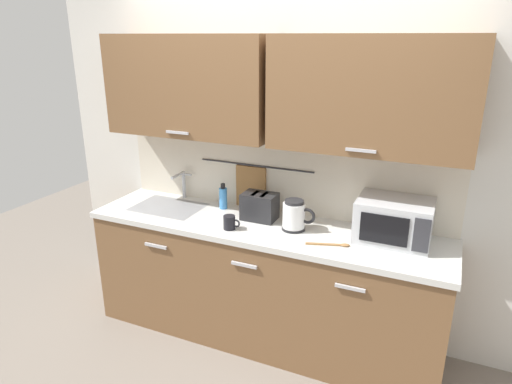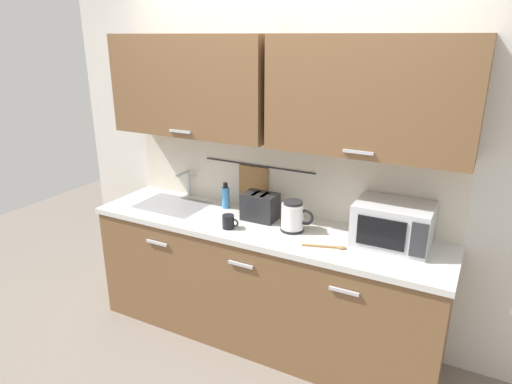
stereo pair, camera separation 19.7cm
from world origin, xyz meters
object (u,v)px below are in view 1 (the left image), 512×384
Objects in this scene: microwave at (394,220)px; wooden_spoon at (333,245)px; mug_near_sink at (230,222)px; dish_soap_bottle at (223,198)px; toaster at (260,206)px; electric_kettle at (294,215)px.

microwave reaches higher than wooden_spoon.
dish_soap_bottle is at bearing 124.23° from mug_near_sink.
microwave is 2.35× the size of dish_soap_bottle.
toaster reaches higher than mug_near_sink.
microwave is at bearing 14.59° from mug_near_sink.
microwave is 1.07m from mug_near_sink.
electric_kettle is at bearing -14.77° from toaster.
microwave reaches higher than electric_kettle.
dish_soap_bottle is at bearing 177.36° from microwave.
electric_kettle reaches higher than dish_soap_bottle.
wooden_spoon is at bearing -19.53° from toaster.
dish_soap_bottle is 0.77× the size of toaster.
toaster is 0.95× the size of wooden_spoon.
microwave is 0.92m from toaster.
toaster is (0.11, 0.25, 0.05)m from mug_near_sink.
mug_near_sink is at bearing -55.77° from dish_soap_bottle.
dish_soap_bottle is 0.34m from toaster.
wooden_spoon is at bearing 2.89° from mug_near_sink.
electric_kettle is 1.89× the size of mug_near_sink.
dish_soap_bottle reaches higher than mug_near_sink.
toaster is at bearing 165.23° from electric_kettle.
microwave is at bearing 8.84° from electric_kettle.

